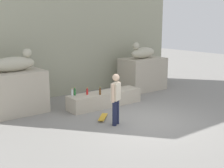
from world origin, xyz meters
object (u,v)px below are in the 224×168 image
statue_reclining_left (14,63)px  bottle_red (87,92)px  skateboard (103,117)px  bottle_green (75,92)px  bottle_brown (100,91)px  bottle_clear (72,93)px  skater (116,97)px  statue_reclining_right (143,52)px

statue_reclining_left → bottle_red: 2.81m
skateboard → bottle_green: size_ratio=2.34×
statue_reclining_left → bottle_green: statue_reclining_left is taller
bottle_brown → bottle_clear: (-0.94, 0.45, -0.00)m
skater → bottle_clear: size_ratio=5.68×
skater → bottle_brown: bearing=-137.2°
bottle_brown → bottle_clear: bottle_brown is taller
statue_reclining_right → bottle_green: size_ratio=5.50×
statue_reclining_left → skateboard: bearing=-53.0°
statue_reclining_right → bottle_brown: 3.93m
skater → statue_reclining_right: bearing=-170.6°
statue_reclining_left → skateboard: 3.67m
skateboard → bottle_clear: bottle_clear is taller
bottle_clear → bottle_red: bearing=-14.4°
statue_reclining_right → bottle_red: (-3.85, -1.13, -1.15)m
skateboard → bottle_brown: 1.33m
statue_reclining_left → bottle_clear: 2.30m
skater → bottle_brown: skater is taller
bottle_green → bottle_clear: bottle_green is taller
statue_reclining_right → bottle_brown: size_ratio=5.56×
bottle_green → bottle_brown: bearing=-31.3°
statue_reclining_left → bottle_green: bearing=-30.4°
bottle_brown → bottle_green: size_ratio=0.99×
bottle_clear → statue_reclining_right: bearing=12.6°
skateboard → bottle_brown: bearing=-164.6°
statue_reclining_left → bottle_red: statue_reclining_left is taller
statue_reclining_left → bottle_red: size_ratio=6.01×
bottle_brown → bottle_red: 0.48m
skateboard → bottle_green: 1.64m
skater → skateboard: (-0.01, 0.71, -0.86)m
statue_reclining_left → bottle_green: size_ratio=5.37×
statue_reclining_right → skateboard: size_ratio=2.35×
bottle_clear → bottle_green: bearing=17.9°
statue_reclining_left → statue_reclining_right: 6.16m
statue_reclining_left → bottle_clear: (1.74, -0.99, -1.13)m
bottle_brown → skateboard: bearing=-120.1°
bottle_red → bottle_clear: size_ratio=0.92×
skateboard → bottle_red: (0.21, 1.32, 0.61)m
statue_reclining_right → bottle_clear: 4.67m
bottle_brown → statue_reclining_left: bearing=151.7°
bottle_brown → bottle_clear: size_ratio=1.02×
statue_reclining_left → bottle_green: (1.88, -0.95, -1.13)m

